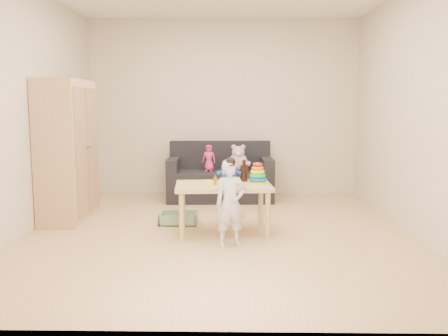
{
  "coord_description": "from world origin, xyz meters",
  "views": [
    {
      "loc": [
        0.14,
        -4.9,
        1.33
      ],
      "look_at": [
        0.05,
        0.25,
        0.65
      ],
      "focal_mm": 38.0,
      "sensor_mm": 36.0,
      "label": 1
    }
  ],
  "objects_px": {
    "toddler": "(231,204)",
    "play_table": "(223,209)",
    "wardrobe": "(67,151)",
    "sofa": "(220,185)"
  },
  "relations": [
    {
      "from": "sofa",
      "to": "play_table",
      "type": "distance_m",
      "value": 1.77
    },
    {
      "from": "sofa",
      "to": "toddler",
      "type": "bearing_deg",
      "value": -87.94
    },
    {
      "from": "play_table",
      "to": "toddler",
      "type": "relative_size",
      "value": 1.22
    },
    {
      "from": "toddler",
      "to": "play_table",
      "type": "bearing_deg",
      "value": 81.26
    },
    {
      "from": "sofa",
      "to": "toddler",
      "type": "height_order",
      "value": "toddler"
    },
    {
      "from": "wardrobe",
      "to": "toddler",
      "type": "height_order",
      "value": "wardrobe"
    },
    {
      "from": "toddler",
      "to": "wardrobe",
      "type": "bearing_deg",
      "value": 133.73
    },
    {
      "from": "play_table",
      "to": "toddler",
      "type": "distance_m",
      "value": 0.5
    },
    {
      "from": "sofa",
      "to": "play_table",
      "type": "height_order",
      "value": "play_table"
    },
    {
      "from": "wardrobe",
      "to": "sofa",
      "type": "relative_size",
      "value": 1.1
    }
  ]
}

